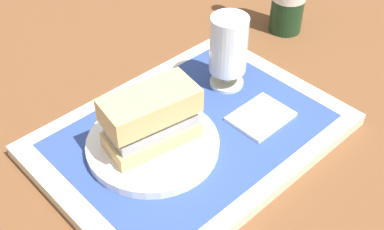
% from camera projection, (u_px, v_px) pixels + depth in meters
% --- Properties ---
extents(ground_plane, '(3.00, 3.00, 0.00)m').
position_uv_depth(ground_plane, '(192.00, 140.00, 0.75)').
color(ground_plane, brown).
extents(tray, '(0.44, 0.32, 0.02)m').
position_uv_depth(tray, '(192.00, 135.00, 0.74)').
color(tray, beige).
rests_on(tray, ground_plane).
extents(placemat, '(0.38, 0.27, 0.00)m').
position_uv_depth(placemat, '(192.00, 130.00, 0.73)').
color(placemat, '#2D4793').
rests_on(placemat, tray).
extents(plate, '(0.19, 0.19, 0.01)m').
position_uv_depth(plate, '(153.00, 144.00, 0.70)').
color(plate, white).
rests_on(plate, placemat).
extents(sandwich, '(0.14, 0.08, 0.08)m').
position_uv_depth(sandwich, '(153.00, 117.00, 0.67)').
color(sandwich, tan).
rests_on(sandwich, plate).
extents(beer_glass, '(0.06, 0.06, 0.12)m').
position_uv_depth(beer_glass, '(228.00, 50.00, 0.77)').
color(beer_glass, silver).
rests_on(beer_glass, placemat).
extents(napkin_folded, '(0.09, 0.07, 0.01)m').
position_uv_depth(napkin_folded, '(261.00, 117.00, 0.75)').
color(napkin_folded, white).
rests_on(napkin_folded, placemat).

